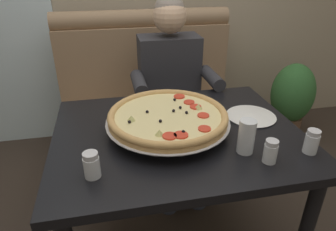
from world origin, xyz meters
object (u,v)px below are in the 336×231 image
Objects in this scene: diner_main at (172,87)px; shaker_pepper_flakes at (92,167)px; booth_bench at (150,113)px; shaker_parmesan at (270,153)px; shaker_oregano at (311,143)px; pizza at (168,117)px; patio_chair at (41,61)px; drinking_glass at (246,138)px; dining_table at (178,149)px; plate_near_left at (251,115)px; potted_plant at (292,99)px.

diner_main is 1.03m from shaker_pepper_flakes.
diner_main is at bearing -66.44° from booth_bench.
shaker_oregano reaches higher than shaker_parmesan.
patio_chair is at bearing 114.10° from pizza.
drinking_glass is (0.27, -0.23, -0.01)m from pizza.
booth_bench is at bearing 90.00° from dining_table.
plate_near_left is (0.39, 0.06, 0.11)m from dining_table.
pizza reaches higher than patio_chair.
pizza reaches higher than potted_plant.
booth_bench reaches higher than patio_chair.
diner_main is 8.88× the size of drinking_glass.
shaker_pepper_flakes is at bearing -107.97° from booth_bench.
shaker_pepper_flakes reaches higher than shaker_parmesan.
shaker_oregano reaches higher than plate_near_left.
diner_main is 0.97m from shaker_parmesan.
dining_table is 1.30× the size of patio_chair.
dining_table is 0.58m from shaker_oregano.
dining_table is (0.00, -0.91, 0.26)m from booth_bench.
patio_chair is at bearing 127.30° from diner_main.
shaker_pepper_flakes is 0.61m from drinking_glass.
drinking_glass is at bearing -39.41° from pizza.
shaker_parmesan is 1.62m from potted_plant.
shaker_parmesan is at bearing -127.28° from potted_plant.
diner_main reaches higher than plate_near_left.
patio_chair is (-0.92, 2.05, -0.31)m from pizza.
pizza is at bearing 152.00° from shaker_oregano.
drinking_glass is (0.23, -0.22, 0.16)m from dining_table.
diner_main reaches higher than shaker_pepper_flakes.
diner_main is 0.65m from plate_near_left.
drinking_glass is at bearing -131.06° from potted_plant.
shaker_oregano is (0.49, -1.19, 0.40)m from booth_bench.
drinking_glass is at bearing -43.37° from dining_table.
patio_chair is at bearing 118.00° from shaker_parmesan.
shaker_pepper_flakes is at bearing -176.62° from drinking_glass.
plate_near_left is at bearing 7.16° from pizza.
drinking_glass reaches higher than pizza.
pizza is at bearing -172.84° from plate_near_left.
shaker_parmesan reaches higher than dining_table.
plate_near_left is 1.28m from potted_plant.
booth_bench is 9.29× the size of drinking_glass.
drinking_glass is 1.60m from potted_plant.
shaker_parmesan is at bearing -45.76° from dining_table.
drinking_glass reaches higher than potted_plant.
shaker_parmesan is at bearing -105.12° from plate_near_left.
pizza is 0.44m from plate_near_left.
diner_main is at bearing 111.99° from shaker_oregano.
shaker_pepper_flakes is (-0.38, -1.16, 0.40)m from booth_bench.
patio_chair is at bearing 115.04° from dining_table.
pizza is 0.36m from drinking_glass.
shaker_pepper_flakes is (-0.86, 0.02, -0.00)m from shaker_oregano.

